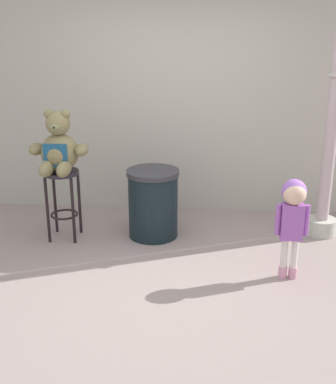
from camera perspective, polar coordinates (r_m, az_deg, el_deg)
The scene contains 7 objects.
ground_plane at distance 4.58m, azimuth -0.62°, elevation -10.19°, with size 24.00×24.00×0.00m, color gray.
building_wall at distance 6.02m, azimuth 1.02°, elevation 14.19°, with size 6.19×0.30×3.45m, color #ACA798.
bar_stool_with_teddy at distance 5.38m, azimuth -11.87°, elevation 0.11°, with size 0.36×0.36×0.75m.
teddy_bear at distance 5.23m, azimuth -12.30°, elevation 4.76°, with size 0.61×0.54×0.64m.
child_walking at distance 4.51m, azimuth 14.01°, elevation -1.77°, with size 0.30×0.24×0.93m.
trash_bin at distance 5.37m, azimuth -1.71°, elevation -1.28°, with size 0.56×0.56×0.74m.
lamppost at distance 5.44m, azimuth 18.09°, elevation 6.93°, with size 0.32×0.32×2.96m.
Camera 1 is at (0.35, -3.98, 2.24)m, focal length 46.99 mm.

